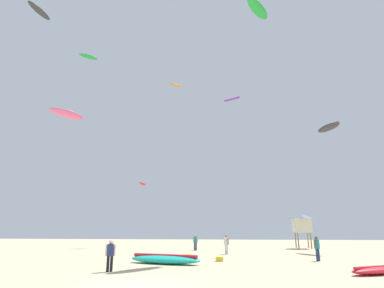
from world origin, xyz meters
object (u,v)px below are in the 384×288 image
Objects in this scene: kite_aloft_1 at (67,114)px; kite_aloft_6 at (328,127)px; gear_bag at (220,259)px; kite_aloft_2 at (39,11)px; kite_aloft_5 at (232,99)px; kite_aloft_7 at (143,184)px; person_left at (317,246)px; person_midground at (226,243)px; kite_aloft_4 at (176,85)px; kite_grounded_near at (378,270)px; cooler_box at (187,256)px; kite_aloft_3 at (88,57)px; person_foreground at (110,253)px; person_right at (195,241)px; kite_grounded_mid at (165,259)px; kite_aloft_0 at (258,9)px; lifeguard_tower at (302,223)px.

kite_aloft_1 is 31.79m from kite_aloft_6.
kite_aloft_2 is at bearing 169.60° from gear_bag.
kite_aloft_5 is at bearing 0.56° from kite_aloft_1.
person_left is at bearing -53.10° from kite_aloft_7.
kite_aloft_4 is at bearing 70.42° from person_midground.
kite_grounded_near is 1.08× the size of kite_aloft_2.
kite_aloft_3 is at bearing 142.99° from cooler_box.
cooler_box is at bearing -22.32° from kite_aloft_1.
person_foreground is at bearing -134.65° from kite_aloft_6.
kite_aloft_3 is (-16.48, 3.03, 26.39)m from person_right.
kite_aloft_7 is (-8.63, 36.71, 9.26)m from person_foreground.
gear_bag is at bearing -138.81° from person_midground.
kite_aloft_1 is (-15.53, 6.38, 15.53)m from cooler_box.
person_foreground is 38.83m from kite_aloft_7.
kite_aloft_1 is at bearing 129.77° from person_midground.
kite_aloft_5 reaches higher than kite_aloft_1.
cooler_box is 34.67m from kite_aloft_4.
kite_aloft_2 is (-17.74, 1.71, 26.65)m from cooler_box.
kite_grounded_mid is 27.93m from kite_aloft_0.
kite_aloft_6 is (20.86, -11.02, -12.29)m from kite_aloft_4.
kite_aloft_1 is at bearing -78.39° from kite_aloft_3.
kite_aloft_7 is at bearing 112.98° from cooler_box.
kite_aloft_6 is at bearing 44.31° from gear_bag.
kite_aloft_4 is (-16.15, 29.86, 26.35)m from kite_grounded_near.
kite_grounded_mid is at bearing -149.60° from gear_bag.
lifeguard_tower reaches higher than person_midground.
gear_bag is 33.78m from kite_aloft_2.
kite_aloft_4 is at bearing 157.54° from lifeguard_tower.
kite_aloft_2 reaches higher than kite_aloft_1.
person_midground is at bearing -57.41° from kite_aloft_7.
kite_grounded_mid is (2.27, 4.36, -0.69)m from person_foreground.
kite_aloft_7 is at bearing 122.65° from kite_grounded_near.
person_foreground is 14.60m from person_midground.
person_midground is at bearing 64.40° from kite_grounded_mid.
lifeguard_tower is 17.89m from kite_aloft_5.
cooler_box is at bearing -169.40° from person_midground.
person_left reaches higher than person_right.
kite_aloft_3 is at bearing -80.10° from person_right.
kite_grounded_near is 12.79m from kite_grounded_mid.
kite_aloft_1 is 13.36m from kite_aloft_3.
kite_aloft_4 reaches higher than kite_grounded_near.
kite_aloft_7 is at bearing 126.86° from kite_aloft_5.
kite_aloft_5 reaches higher than cooler_box.
person_foreground is 29.52m from kite_aloft_0.
kite_aloft_3 is (-26.82, 13.75, 26.35)m from person_left.
kite_aloft_4 reaches higher than kite_grounded_mid.
person_midground is 34.06m from kite_aloft_3.
kite_aloft_1 is at bearing 155.20° from gear_bag.
kite_aloft_3 reaches higher than person_midground.
person_right is at bearing -69.37° from kite_aloft_4.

